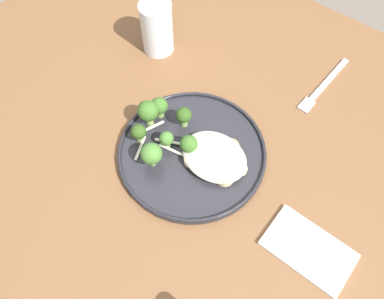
# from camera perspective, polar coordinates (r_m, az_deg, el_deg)

# --- Properties ---
(ground) EXTENTS (6.00, 6.00, 0.00)m
(ground) POSITION_cam_1_polar(r_m,az_deg,el_deg) (1.47, 2.61, -14.75)
(ground) COLOR #665B51
(wooden_dining_table) EXTENTS (1.40, 1.00, 0.74)m
(wooden_dining_table) POSITION_cam_1_polar(r_m,az_deg,el_deg) (0.85, 4.35, -2.76)
(wooden_dining_table) COLOR brown
(wooden_dining_table) RESTS_ON ground
(dinner_plate) EXTENTS (0.29, 0.29, 0.02)m
(dinner_plate) POSITION_cam_1_polar(r_m,az_deg,el_deg) (0.77, 0.00, -0.43)
(dinner_plate) COLOR #232328
(dinner_plate) RESTS_ON wooden_dining_table
(noodle_bed) EXTENTS (0.13, 0.10, 0.03)m
(noodle_bed) POSITION_cam_1_polar(r_m,az_deg,el_deg) (0.74, 3.36, -1.09)
(noodle_bed) COLOR beige
(noodle_bed) RESTS_ON dinner_plate
(seared_scallop_tiny_bay) EXTENTS (0.03, 0.03, 0.02)m
(seared_scallop_tiny_bay) POSITION_cam_1_polar(r_m,az_deg,el_deg) (0.75, 5.33, -1.47)
(seared_scallop_tiny_bay) COLOR beige
(seared_scallop_tiny_bay) RESTS_ON dinner_plate
(seared_scallop_rear_pale) EXTENTS (0.03, 0.03, 0.02)m
(seared_scallop_rear_pale) POSITION_cam_1_polar(r_m,az_deg,el_deg) (0.76, 5.60, 0.32)
(seared_scallop_rear_pale) COLOR #DBB77A
(seared_scallop_rear_pale) RESTS_ON dinner_plate
(seared_scallop_center_golden) EXTENTS (0.03, 0.03, 0.01)m
(seared_scallop_center_golden) POSITION_cam_1_polar(r_m,az_deg,el_deg) (0.75, 1.43, -0.92)
(seared_scallop_center_golden) COLOR #E5C689
(seared_scallop_center_golden) RESTS_ON dinner_plate
(seared_scallop_on_noodles) EXTENTS (0.02, 0.02, 0.01)m
(seared_scallop_on_noodles) POSITION_cam_1_polar(r_m,az_deg,el_deg) (0.74, 7.14, -2.88)
(seared_scallop_on_noodles) COLOR beige
(seared_scallop_on_noodles) RESTS_ON dinner_plate
(seared_scallop_half_hidden) EXTENTS (0.03, 0.03, 0.02)m
(seared_scallop_half_hidden) POSITION_cam_1_polar(r_m,az_deg,el_deg) (0.73, 4.79, -4.00)
(seared_scallop_half_hidden) COLOR beige
(seared_scallop_half_hidden) RESTS_ON dinner_plate
(seared_scallop_left_edge) EXTENTS (0.03, 0.03, 0.01)m
(seared_scallop_left_edge) POSITION_cam_1_polar(r_m,az_deg,el_deg) (0.74, 2.55, -2.90)
(seared_scallop_left_edge) COLOR #E5C689
(seared_scallop_left_edge) RESTS_ON dinner_plate
(seared_scallop_large_seared) EXTENTS (0.02, 0.02, 0.02)m
(seared_scallop_large_seared) POSITION_cam_1_polar(r_m,az_deg,el_deg) (0.74, -0.23, -1.59)
(seared_scallop_large_seared) COLOR beige
(seared_scallop_large_seared) RESTS_ON dinner_plate
(broccoli_floret_beside_noodles) EXTENTS (0.03, 0.03, 0.04)m
(broccoli_floret_beside_noodles) POSITION_cam_1_polar(r_m,az_deg,el_deg) (0.75, -3.72, 1.52)
(broccoli_floret_beside_noodles) COLOR #89A356
(broccoli_floret_beside_noodles) RESTS_ON dinner_plate
(broccoli_floret_tall_stalk) EXTENTS (0.03, 0.03, 0.05)m
(broccoli_floret_tall_stalk) POSITION_cam_1_polar(r_m,az_deg,el_deg) (0.74, -0.49, 0.74)
(broccoli_floret_tall_stalk) COLOR #7A994C
(broccoli_floret_tall_stalk) RESTS_ON dinner_plate
(broccoli_floret_near_rim) EXTENTS (0.03, 0.03, 0.05)m
(broccoli_floret_near_rim) POSITION_cam_1_polar(r_m,az_deg,el_deg) (0.78, -1.21, 4.91)
(broccoli_floret_near_rim) COLOR #89A356
(broccoli_floret_near_rim) RESTS_ON dinner_plate
(broccoli_floret_left_leaning) EXTENTS (0.04, 0.04, 0.06)m
(broccoli_floret_left_leaning) POSITION_cam_1_polar(r_m,az_deg,el_deg) (0.77, -6.38, 5.47)
(broccoli_floret_left_leaning) COLOR #89A356
(broccoli_floret_left_leaning) RESTS_ON dinner_plate
(broccoli_floret_small_sprig) EXTENTS (0.03, 0.03, 0.05)m
(broccoli_floret_small_sprig) POSITION_cam_1_polar(r_m,az_deg,el_deg) (0.76, -7.74, 2.47)
(broccoli_floret_small_sprig) COLOR #7A994C
(broccoli_floret_small_sprig) RESTS_ON dinner_plate
(broccoli_floret_right_tilted) EXTENTS (0.04, 0.04, 0.05)m
(broccoli_floret_right_tilted) POSITION_cam_1_polar(r_m,az_deg,el_deg) (0.79, -4.78, 6.26)
(broccoli_floret_right_tilted) COLOR #7A994C
(broccoli_floret_right_tilted) RESTS_ON dinner_plate
(broccoli_floret_rear_charred) EXTENTS (0.04, 0.04, 0.06)m
(broccoli_floret_rear_charred) POSITION_cam_1_polar(r_m,az_deg,el_deg) (0.72, -5.93, -0.63)
(broccoli_floret_rear_charred) COLOR #7A994C
(broccoli_floret_rear_charred) RESTS_ON dinner_plate
(onion_sliver_curled_piece) EXTENTS (0.05, 0.03, 0.00)m
(onion_sliver_curled_piece) POSITION_cam_1_polar(r_m,az_deg,el_deg) (0.77, -3.55, 1.16)
(onion_sliver_curled_piece) COLOR silver
(onion_sliver_curled_piece) RESTS_ON dinner_plate
(onion_sliver_long_sliver) EXTENTS (0.03, 0.05, 0.00)m
(onion_sliver_long_sliver) POSITION_cam_1_polar(r_m,az_deg,el_deg) (0.77, -7.52, 0.22)
(onion_sliver_long_sliver) COLOR silver
(onion_sliver_long_sliver) RESTS_ON dinner_plate
(onion_sliver_pale_crescent) EXTENTS (0.06, 0.02, 0.00)m
(onion_sliver_pale_crescent) POSITION_cam_1_polar(r_m,az_deg,el_deg) (0.76, -2.92, -0.10)
(onion_sliver_pale_crescent) COLOR silver
(onion_sliver_pale_crescent) RESTS_ON dinner_plate
(onion_sliver_short_strip) EXTENTS (0.03, 0.05, 0.00)m
(onion_sliver_short_strip) POSITION_cam_1_polar(r_m,az_deg,el_deg) (0.80, -5.88, 3.22)
(onion_sliver_short_strip) COLOR silver
(onion_sliver_short_strip) RESTS_ON dinner_plate
(water_glass) EXTENTS (0.07, 0.07, 0.12)m
(water_glass) POSITION_cam_1_polar(r_m,az_deg,el_deg) (0.92, -5.08, 16.84)
(water_glass) COLOR silver
(water_glass) RESTS_ON wooden_dining_table
(dinner_fork) EXTENTS (0.03, 0.19, 0.00)m
(dinner_fork) POSITION_cam_1_polar(r_m,az_deg,el_deg) (0.92, 18.49, 8.69)
(dinner_fork) COLOR silver
(dinner_fork) RESTS_ON wooden_dining_table
(folded_napkin) EXTENTS (0.15, 0.09, 0.01)m
(folded_napkin) POSITION_cam_1_polar(r_m,az_deg,el_deg) (0.73, 16.56, -13.74)
(folded_napkin) COLOR white
(folded_napkin) RESTS_ON wooden_dining_table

